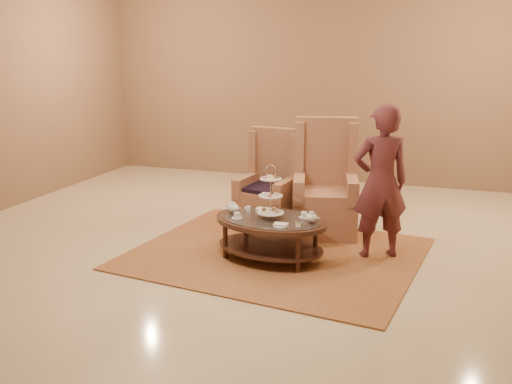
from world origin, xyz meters
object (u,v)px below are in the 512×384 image
(armchair_left, at_px, (270,193))
(person, at_px, (381,183))
(tea_table, at_px, (270,226))
(armchair_right, at_px, (325,195))

(armchair_left, bearing_deg, person, -20.03)
(tea_table, relative_size, armchair_left, 1.12)
(tea_table, height_order, person, person)
(tea_table, xyz_separation_m, person, (1.09, 0.45, 0.46))
(tea_table, xyz_separation_m, armchair_left, (-0.38, 1.20, 0.04))
(tea_table, height_order, armchair_right, armchair_right)
(tea_table, height_order, armchair_left, armchair_left)
(armchair_left, distance_m, armchair_right, 0.73)
(tea_table, relative_size, person, 0.83)
(armchair_left, height_order, armchair_right, armchair_right)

